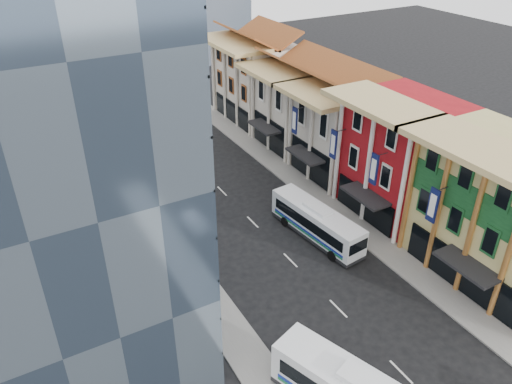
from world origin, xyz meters
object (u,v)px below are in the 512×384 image
bus_left_far (160,170)px  shophouse_tan (507,216)px  office_tower (48,126)px  bus_right (317,222)px

bus_left_far → shophouse_tan: bearing=-46.5°
office_tower → bus_right: bearing=-5.9°
shophouse_tan → office_tower: 35.19m
office_tower → bus_left_far: (11.81, 14.93, -13.25)m
shophouse_tan → bus_left_far: 34.98m
shophouse_tan → bus_left_far: size_ratio=1.28×
office_tower → bus_right: office_tower is taller
bus_left_far → bus_right: bearing=-51.7°
bus_left_far → bus_right: bus_left_far is taller
shophouse_tan → bus_left_far: bearing=123.6°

